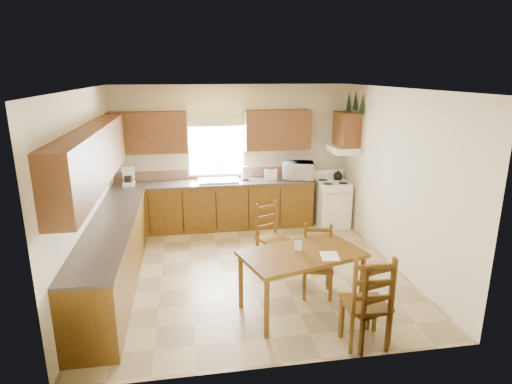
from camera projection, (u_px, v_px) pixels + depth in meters
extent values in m
plane|color=tan|center=(250.00, 270.00, 6.54)|extent=(4.50, 4.50, 0.00)
plane|color=olive|center=(249.00, 89.00, 5.81)|extent=(4.50, 4.50, 0.00)
plane|color=beige|center=(86.00, 192.00, 5.82)|extent=(4.50, 4.50, 0.00)
plane|color=beige|center=(395.00, 179.00, 6.53)|extent=(4.50, 4.50, 0.00)
plane|color=beige|center=(232.00, 156.00, 8.31)|extent=(4.50, 4.50, 0.00)
plane|color=beige|center=(285.00, 245.00, 4.04)|extent=(4.50, 4.50, 0.00)
cube|color=brown|center=(215.00, 206.00, 8.21)|extent=(3.75, 0.60, 0.88)
cube|color=brown|center=(113.00, 256.00, 5.97)|extent=(0.60, 3.60, 0.88)
cube|color=#473D37|center=(214.00, 183.00, 8.09)|extent=(3.75, 0.63, 0.04)
cube|color=#473D37|center=(110.00, 225.00, 5.84)|extent=(0.63, 3.60, 0.04)
cube|color=#866450|center=(213.00, 173.00, 8.33)|extent=(3.75, 0.01, 0.18)
cube|color=brown|center=(148.00, 133.00, 7.77)|extent=(1.41, 0.33, 0.75)
cube|color=brown|center=(277.00, 130.00, 8.15)|extent=(1.25, 0.33, 0.75)
cube|color=brown|center=(93.00, 157.00, 5.56)|extent=(0.33, 3.60, 0.75)
cube|color=brown|center=(347.00, 129.00, 7.92)|extent=(0.33, 0.62, 0.62)
cube|color=white|center=(343.00, 149.00, 8.01)|extent=(0.44, 0.62, 0.12)
cube|color=white|center=(216.00, 146.00, 8.18)|extent=(1.13, 0.02, 1.18)
cube|color=white|center=(216.00, 146.00, 8.17)|extent=(1.05, 0.01, 1.10)
cube|color=olive|center=(216.00, 120.00, 8.01)|extent=(1.19, 0.01, 0.24)
cube|color=silver|center=(218.00, 180.00, 8.09)|extent=(0.75, 0.45, 0.04)
cone|color=black|center=(362.00, 104.00, 7.50)|extent=(0.22, 0.22, 0.36)
cone|color=black|center=(355.00, 100.00, 7.80)|extent=(0.22, 0.22, 0.36)
cone|color=black|center=(348.00, 101.00, 8.11)|extent=(0.22, 0.22, 0.36)
cube|color=white|center=(332.00, 204.00, 8.32)|extent=(0.59, 0.61, 0.87)
cube|color=white|center=(128.00, 176.00, 7.74)|extent=(0.30, 0.32, 0.36)
cylinder|color=white|center=(245.00, 173.00, 8.17)|extent=(0.15, 0.15, 0.27)
cube|color=white|center=(271.00, 175.00, 8.21)|extent=(0.25, 0.18, 0.19)
imported|color=white|center=(298.00, 170.00, 8.24)|extent=(0.62, 0.50, 0.33)
cube|color=brown|center=(301.00, 281.00, 5.36)|extent=(1.63, 1.21, 0.78)
cube|color=brown|center=(367.00, 300.00, 4.67)|extent=(0.53, 0.52, 1.03)
cube|color=brown|center=(366.00, 298.00, 4.66)|extent=(0.49, 0.47, 1.09)
cube|color=brown|center=(318.00, 262.00, 5.70)|extent=(0.48, 0.47, 0.95)
cube|color=brown|center=(272.00, 235.00, 6.63)|extent=(0.53, 0.52, 0.97)
cube|color=white|center=(330.00, 256.00, 5.15)|extent=(0.26, 0.32, 0.00)
cube|color=white|center=(298.00, 246.00, 5.30)|extent=(0.09, 0.05, 0.12)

